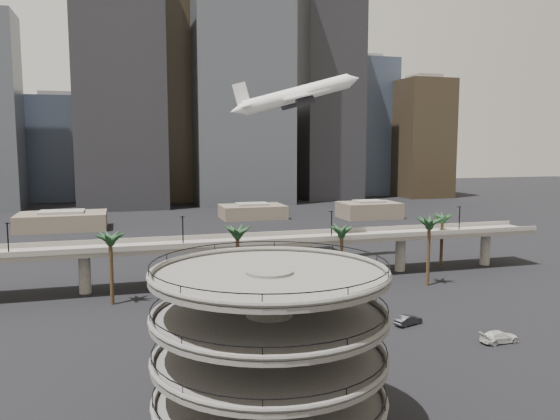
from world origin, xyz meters
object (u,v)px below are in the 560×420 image
object	(u,v)px
car_a	(290,337)
parking_ramp	(270,338)
airborne_jet	(296,95)
overpass	(255,246)
car_b	(408,320)
car_c	(499,337)

from	to	relation	value
car_a	parking_ramp	bearing A→B (deg)	164.83
airborne_jet	parking_ramp	bearing A→B (deg)	-111.64
overpass	car_b	bearing A→B (deg)	-64.17
overpass	car_c	size ratio (longest dim) A/B	22.94
car_b	airborne_jet	bearing A→B (deg)	-13.12
car_a	car_c	xyz separation A→B (m)	(28.24, -8.69, 0.13)
parking_ramp	car_b	world-z (taller)	parking_ramp
car_a	car_c	bearing A→B (deg)	-100.59
car_a	car_b	world-z (taller)	car_b
car_a	car_b	distance (m)	19.75
car_b	parking_ramp	bearing A→B (deg)	113.35
overpass	car_b	size ratio (longest dim) A/B	27.57
overpass	airborne_jet	xyz separation A→B (m)	(12.47, 11.72, 31.51)
airborne_jet	car_b	xyz separation A→B (m)	(3.73, -45.18, -38.07)
airborne_jet	car_c	xyz separation A→B (m)	(12.28, -55.52, -38.03)
airborne_jet	car_c	distance (m)	68.40
parking_ramp	car_c	bearing A→B (deg)	21.93
airborne_jet	car_b	size ratio (longest dim) A/B	6.69
overpass	car_c	world-z (taller)	overpass
parking_ramp	airborne_jet	size ratio (longest dim) A/B	0.70
car_b	car_c	distance (m)	13.42
overpass	car_a	distance (m)	35.89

